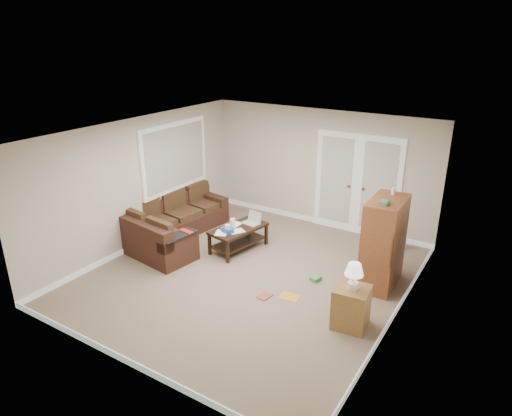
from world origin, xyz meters
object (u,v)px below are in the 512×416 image
Objects in this scene: sectional_sofa at (170,227)px; coffee_table at (239,237)px; side_cabinet at (351,304)px; tv_armoire at (383,243)px.

sectional_sofa is 1.46m from coffee_table.
coffee_table is 2.98m from side_cabinet.
tv_armoire reaches higher than sectional_sofa.
tv_armoire reaches higher than coffee_table.
tv_armoire is 1.62× the size of side_cabinet.
side_cabinet is (0.01, -1.37, -0.40)m from tv_armoire.
side_cabinet reaches higher than sectional_sofa.
coffee_table is (1.40, 0.41, -0.04)m from sectional_sofa.
sectional_sofa is 2.65× the size of side_cabinet.
tv_armoire is (4.11, 0.59, 0.46)m from sectional_sofa.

